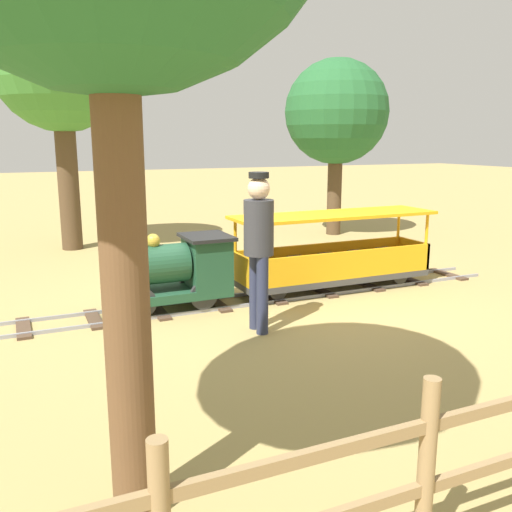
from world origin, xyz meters
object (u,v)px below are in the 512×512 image
Objects in this scene: locomotive at (174,269)px; passenger_car at (334,259)px; oak_tree_distant at (60,66)px; conductor_person at (259,239)px; oak_tree_far at (337,113)px.

locomotive reaches higher than passenger_car.
oak_tree_distant is (4.30, 2.79, 2.72)m from passenger_car.
locomotive is at bearing 90.00° from passenger_car.
locomotive is 0.33× the size of oak_tree_distant.
conductor_person reaches higher than passenger_car.
oak_tree_far is (3.74, -4.46, 1.96)m from locomotive.
locomotive is 0.89× the size of conductor_person.
conductor_person is (-1.03, -0.59, 0.47)m from locomotive.
oak_tree_distant is (0.56, 5.13, 0.70)m from oak_tree_far.
oak_tree_far is at bearing -50.03° from locomotive.
passenger_car is 1.92m from conductor_person.
conductor_person reaches higher than locomotive.
oak_tree_far reaches higher than passenger_car.
locomotive is 6.14m from oak_tree_far.
passenger_car is at bearing -90.00° from locomotive.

